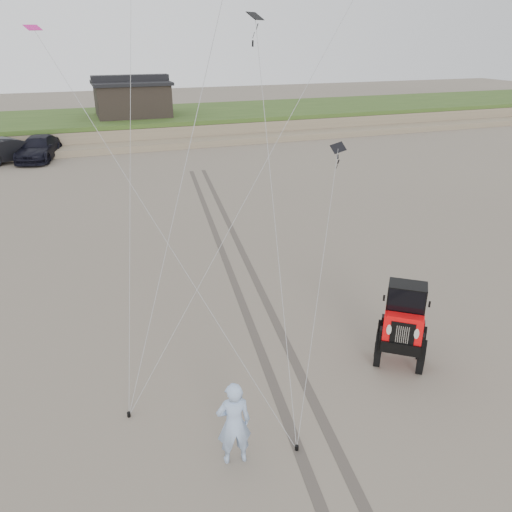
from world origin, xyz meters
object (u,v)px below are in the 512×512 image
object	(u,v)px
truck_b	(11,150)
truck_c	(39,148)
jeep	(402,334)
man	(234,423)
cabin	(132,98)

from	to	relation	value
truck_b	truck_c	world-z (taller)	truck_b
jeep	man	distance (m)	5.40
jeep	truck_c	bearing A→B (deg)	145.62
cabin	truck_b	bearing A→B (deg)	-142.70
cabin	truck_b	world-z (taller)	cabin
cabin	truck_c	xyz separation A→B (m)	(-7.63, -7.08, -2.44)
cabin	man	xyz separation A→B (m)	(-3.07, -38.14, -2.27)
truck_b	man	bearing A→B (deg)	162.61
truck_b	truck_c	size ratio (longest dim) A/B	0.92
truck_c	jeep	size ratio (longest dim) A/B	1.11
truck_b	man	world-z (taller)	man
cabin	jeep	xyz separation A→B (m)	(2.06, -36.47, -2.32)
truck_b	truck_c	xyz separation A→B (m)	(1.76, 0.08, -0.03)
man	truck_c	bearing A→B (deg)	-74.49
jeep	man	xyz separation A→B (m)	(-5.13, -1.66, 0.05)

